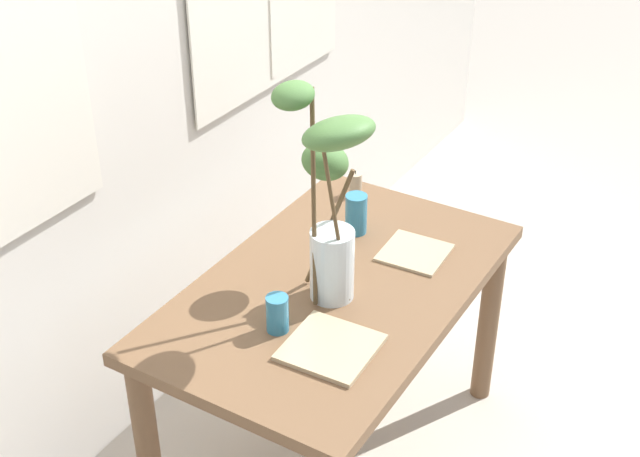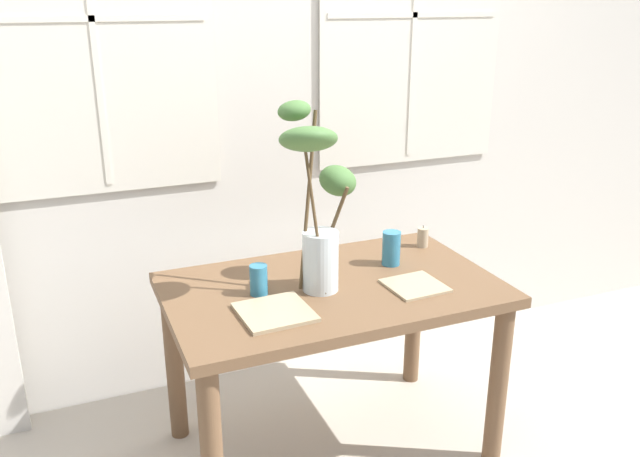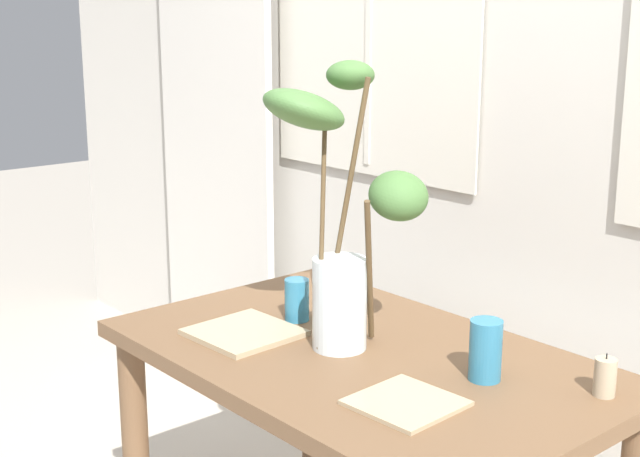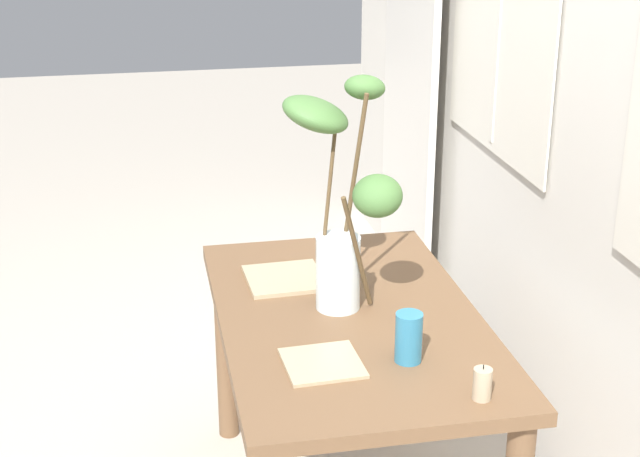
% 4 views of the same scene
% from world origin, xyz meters
% --- Properties ---
extents(back_wall_with_windows, '(5.60, 0.14, 2.64)m').
position_xyz_m(back_wall_with_windows, '(-0.00, 0.76, 1.33)').
color(back_wall_with_windows, beige).
rests_on(back_wall_with_windows, ground).
extents(curtain_sheer_side, '(0.71, 0.03, 2.41)m').
position_xyz_m(curtain_sheer_side, '(-1.49, 0.60, 1.21)').
color(curtain_sheer_side, silver).
rests_on(curtain_sheer_side, ground).
extents(dining_table, '(1.23, 0.76, 0.72)m').
position_xyz_m(dining_table, '(0.00, 0.00, 0.60)').
color(dining_table, brown).
rests_on(dining_table, ground).
extents(vase_with_branches, '(0.42, 0.39, 0.69)m').
position_xyz_m(vase_with_branches, '(-0.06, -0.01, 1.06)').
color(vase_with_branches, silver).
rests_on(vase_with_branches, dining_table).
extents(drinking_glass_blue_left, '(0.06, 0.06, 0.11)m').
position_xyz_m(drinking_glass_blue_left, '(-0.28, 0.03, 0.78)').
color(drinking_glass_blue_left, teal).
rests_on(drinking_glass_blue_left, dining_table).
extents(drinking_glass_blue_right, '(0.07, 0.07, 0.14)m').
position_xyz_m(drinking_glass_blue_right, '(0.30, 0.09, 0.79)').
color(drinking_glass_blue_right, teal).
rests_on(drinking_glass_blue_right, dining_table).
extents(plate_square_left, '(0.25, 0.25, 0.01)m').
position_xyz_m(plate_square_left, '(-0.28, -0.15, 0.73)').
color(plate_square_left, tan).
rests_on(plate_square_left, dining_table).
extents(plate_square_right, '(0.21, 0.21, 0.01)m').
position_xyz_m(plate_square_right, '(0.28, -0.14, 0.73)').
color(plate_square_right, tan).
rests_on(plate_square_right, dining_table).
extents(pillar_candle, '(0.05, 0.05, 0.10)m').
position_xyz_m(pillar_candle, '(0.52, 0.22, 0.76)').
color(pillar_candle, tan).
rests_on(pillar_candle, dining_table).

